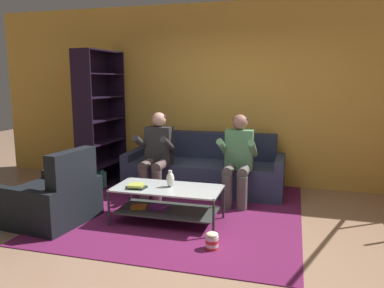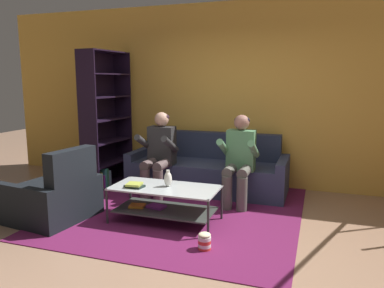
% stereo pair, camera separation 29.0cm
% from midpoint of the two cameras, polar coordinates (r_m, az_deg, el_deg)
% --- Properties ---
extents(ground, '(16.80, 16.80, 0.00)m').
position_cam_midpoint_polar(ground, '(4.10, 0.51, -14.70)').
color(ground, '#9B765D').
extents(back_partition, '(8.40, 0.12, 2.90)m').
position_cam_midpoint_polar(back_partition, '(6.12, 7.88, 7.36)').
color(back_partition, gold).
rests_on(back_partition, ground).
extents(couch, '(2.41, 0.86, 0.87)m').
position_cam_midpoint_polar(couch, '(5.82, 3.86, -4.18)').
color(couch, '#2F3854').
rests_on(couch, ground).
extents(person_seated_left, '(0.50, 0.58, 1.23)m').
position_cam_midpoint_polar(person_seated_left, '(5.45, -3.54, -1.06)').
color(person_seated_left, brown).
rests_on(person_seated_left, ground).
extents(person_seated_right, '(0.50, 0.58, 1.23)m').
position_cam_midpoint_polar(person_seated_right, '(5.13, 8.84, -1.87)').
color(person_seated_right, '#57564E').
rests_on(person_seated_right, ground).
extents(coffee_table, '(1.28, 0.61, 0.44)m').
position_cam_midpoint_polar(coffee_table, '(4.53, -2.42, -8.33)').
color(coffee_table, '#B8C0C2').
rests_on(coffee_table, ground).
extents(area_rug, '(3.01, 3.40, 0.01)m').
position_cam_midpoint_polar(area_rug, '(5.14, 0.75, -9.46)').
color(area_rug, '#631946').
rests_on(area_rug, ground).
extents(vase, '(0.09, 0.09, 0.20)m').
position_cam_midpoint_polar(vase, '(4.49, -1.83, -5.33)').
color(vase, silver).
rests_on(vase, coffee_table).
extents(book_stack, '(0.24, 0.19, 0.05)m').
position_cam_midpoint_polar(book_stack, '(4.50, -6.95, -6.26)').
color(book_stack, '#1F2B27').
rests_on(book_stack, coffee_table).
extents(bookshelf, '(0.41, 0.99, 2.14)m').
position_cam_midpoint_polar(bookshelf, '(6.16, -12.13, 2.54)').
color(bookshelf, black).
rests_on(bookshelf, ground).
extents(armchair, '(1.02, 1.02, 0.90)m').
position_cam_midpoint_polar(armchair, '(4.89, -18.80, -7.66)').
color(armchair, black).
rests_on(armchair, ground).
extents(popcorn_tub, '(0.13, 0.13, 0.19)m').
position_cam_midpoint_polar(popcorn_tub, '(3.89, 4.12, -14.60)').
color(popcorn_tub, red).
rests_on(popcorn_tub, ground).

